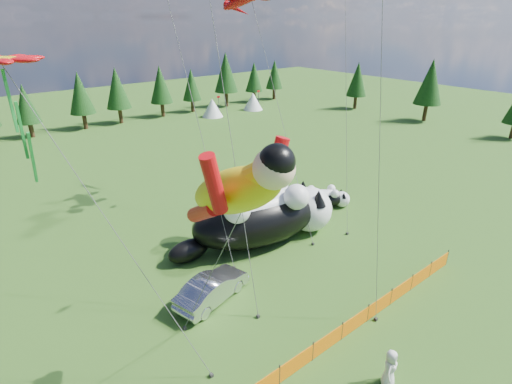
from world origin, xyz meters
The scene contains 10 objects.
ground centered at (0.00, 0.00, 0.00)m, with size 160.00×160.00×0.00m, color #103509.
safety_fence centered at (0.00, -3.00, 0.50)m, with size 22.06×0.06×1.10m.
tree_line centered at (0.00, 45.00, 4.00)m, with size 90.00×4.00×8.00m, color black, non-canonical shape.
festival_tents centered at (11.00, 40.00, 1.40)m, with size 50.00×3.20×2.80m, color white, non-canonical shape.
cat_large centered at (4.07, 6.43, 2.07)m, with size 11.96×6.04×4.36m.
cat_small centered at (11.30, 7.41, 0.82)m, with size 4.27×3.35×1.73m.
car centered at (-2.13, 3.38, 0.76)m, with size 1.60×4.60×1.52m, color silver.
spectator_e centered at (0.54, -5.87, 0.90)m, with size 0.88×0.57×1.80m, color silver.
superhero_kite centered at (-4.78, -2.59, 9.25)m, with size 4.75×7.56×11.99m.
flower_kite centered at (-9.38, 3.23, 12.81)m, with size 6.13×5.86×14.18m.
Camera 1 is at (-11.40, -11.80, 14.20)m, focal length 28.00 mm.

